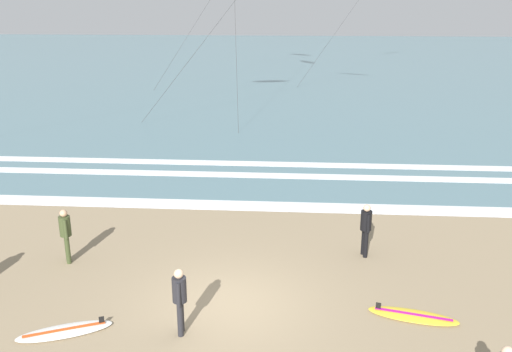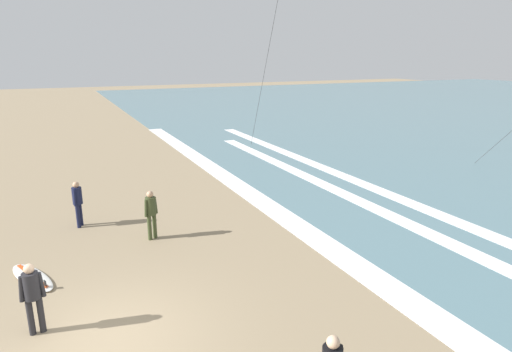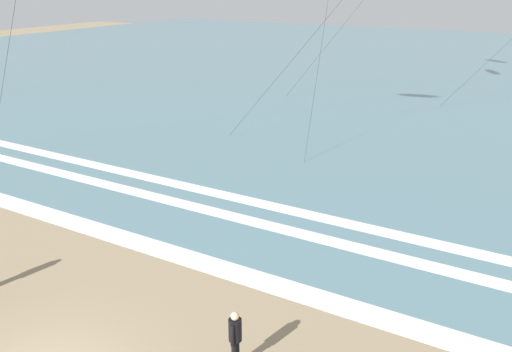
% 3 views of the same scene
% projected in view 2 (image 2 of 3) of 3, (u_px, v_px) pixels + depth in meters
% --- Properties ---
extents(ground_plane, '(160.00, 160.00, 0.00)m').
position_uv_depth(ground_plane, '(106.00, 342.00, 8.94)').
color(ground_plane, '#937F60').
extents(wave_foam_shoreline, '(55.10, 0.99, 0.01)m').
position_uv_depth(wave_foam_shoreline, '(400.00, 295.00, 10.64)').
color(wave_foam_shoreline, white).
rests_on(wave_foam_shoreline, ocean_surface).
extents(wave_foam_mid_break, '(36.72, 0.73, 0.01)m').
position_uv_depth(wave_foam_mid_break, '(437.00, 237.00, 14.05)').
color(wave_foam_mid_break, white).
rests_on(wave_foam_mid_break, ocean_surface).
extents(wave_foam_outer_break, '(47.93, 0.76, 0.01)m').
position_uv_depth(wave_foam_outer_break, '(509.00, 243.00, 13.62)').
color(wave_foam_outer_break, white).
rests_on(wave_foam_outer_break, ocean_surface).
extents(surfer_left_far, '(0.32, 0.51, 1.60)m').
position_uv_depth(surfer_left_far, '(32.00, 292.00, 8.98)').
color(surfer_left_far, '#232328').
rests_on(surfer_left_far, ground).
extents(surfer_left_near, '(0.50, 0.32, 1.60)m').
position_uv_depth(surfer_left_near, '(78.00, 200.00, 14.72)').
color(surfer_left_near, '#141938').
rests_on(surfer_left_near, ground).
extents(surfer_right_near, '(0.32, 0.49, 1.60)m').
position_uv_depth(surfer_right_near, '(151.00, 211.00, 13.72)').
color(surfer_right_near, '#384223').
rests_on(surfer_right_near, ground).
extents(surfboard_left_pile, '(2.17, 1.38, 0.25)m').
position_uv_depth(surfboard_left_pile, '(32.00, 277.00, 11.45)').
color(surfboard_left_pile, silver).
rests_on(surfboard_left_pile, ground).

